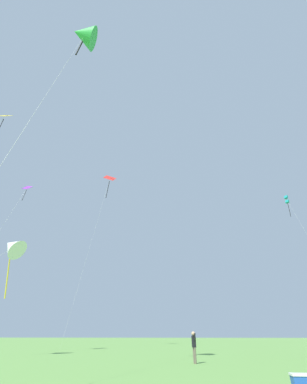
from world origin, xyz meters
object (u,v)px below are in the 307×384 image
kite_green_small (84,35)px  kite_red_high (108,184)px  kite_white_distant (12,247)px  person_near_tree (194,344)px  kite_teal_box (287,201)px  picnic_cooler (302,382)px  kite_purple_streamer (22,196)px

kite_green_small → kite_red_high: kite_red_high is taller
kite_white_distant → person_near_tree: kite_white_distant is taller
kite_teal_box → picnic_cooler: size_ratio=40.59×
kite_green_small → picnic_cooler: 23.68m
kite_white_distant → kite_purple_streamer: 7.45m
kite_purple_streamer → person_near_tree: kite_purple_streamer is taller
kite_purple_streamer → kite_teal_box: bearing=30.3°
kite_green_small → kite_purple_streamer: kite_green_small is taller
kite_green_small → kite_red_high: (-6.51, 29.12, 4.19)m
kite_red_high → person_near_tree: (13.46, -21.49, -24.80)m
person_near_tree → kite_white_distant: bearing=169.6°
kite_teal_box → kite_purple_streamer: size_ratio=1.44×
kite_teal_box → picnic_cooler: bearing=-114.4°
person_near_tree → kite_teal_box: bearing=54.7°
kite_white_distant → person_near_tree: size_ratio=5.76×
kite_green_small → kite_red_high: size_ratio=0.81×
kite_green_small → kite_purple_streamer: (-11.04, 12.95, -6.37)m
kite_white_distant → kite_purple_streamer: kite_purple_streamer is taller
picnic_cooler → person_near_tree: bearing=110.8°
kite_red_high → kite_white_distant: bearing=-97.2°
kite_green_small → person_near_tree: kite_green_small is taller
kite_teal_box → kite_red_high: 33.15m
person_near_tree → picnic_cooler: (3.14, -8.24, -0.80)m
kite_green_small → kite_purple_streamer: bearing=130.5°
kite_teal_box → kite_red_high: size_ratio=0.86×
kite_purple_streamer → picnic_cooler: kite_purple_streamer is taller
kite_teal_box → kite_purple_streamer: (-37.13, -21.67, -8.01)m
person_near_tree → picnic_cooler: 8.85m
person_near_tree → kite_green_small: bearing=-132.3°
kite_teal_box → picnic_cooler: 45.04m
kite_white_distant → kite_red_high: bearing=82.8°
kite_red_high → picnic_cooler: kite_red_high is taller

